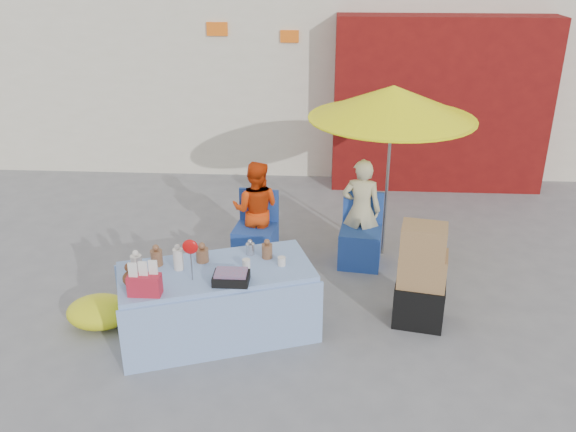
# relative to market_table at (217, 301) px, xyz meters

# --- Properties ---
(ground) EXTENTS (80.00, 80.00, 0.00)m
(ground) POSITION_rel_market_table_xyz_m (0.54, 0.03, -0.37)
(ground) COLOR slate
(ground) RESTS_ON ground
(market_table) EXTENTS (2.04, 1.43, 1.12)m
(market_table) POSITION_rel_market_table_xyz_m (0.00, 0.00, 0.00)
(market_table) COLOR #87A8D8
(market_table) RESTS_ON ground
(chair_left) EXTENTS (0.54, 0.53, 0.85)m
(chair_left) POSITION_rel_market_table_xyz_m (0.21, 1.53, -0.11)
(chair_left) COLOR #214399
(chair_left) RESTS_ON ground
(chair_right) EXTENTS (0.54, 0.53, 0.85)m
(chair_right) POSITION_rel_market_table_xyz_m (1.46, 1.53, -0.11)
(chair_right) COLOR #214399
(chair_right) RESTS_ON ground
(vendor_orange) EXTENTS (0.65, 0.54, 1.22)m
(vendor_orange) POSITION_rel_market_table_xyz_m (0.20, 1.67, 0.24)
(vendor_orange) COLOR #DF3D0B
(vendor_orange) RESTS_ON ground
(vendor_beige) EXTENTS (0.50, 0.36, 1.27)m
(vendor_beige) POSITION_rel_market_table_xyz_m (1.45, 1.67, 0.27)
(vendor_beige) COLOR #C9BE8E
(vendor_beige) RESTS_ON ground
(umbrella) EXTENTS (1.90, 1.90, 2.09)m
(umbrella) POSITION_rel_market_table_xyz_m (1.75, 1.82, 1.53)
(umbrella) COLOR gray
(umbrella) RESTS_ON ground
(box_stack) EXTENTS (0.56, 0.49, 1.08)m
(box_stack) POSITION_rel_market_table_xyz_m (1.98, 0.31, 0.13)
(box_stack) COLOR black
(box_stack) RESTS_ON ground
(tarp_bundle) EXTENTS (0.68, 0.55, 0.30)m
(tarp_bundle) POSITION_rel_market_table_xyz_m (-1.21, 0.07, -0.22)
(tarp_bundle) COLOR yellow
(tarp_bundle) RESTS_ON ground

